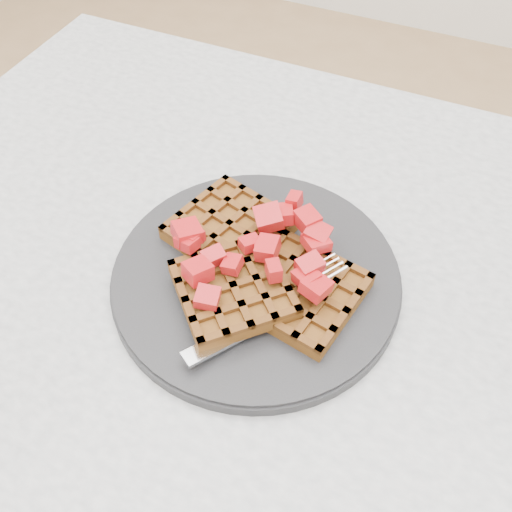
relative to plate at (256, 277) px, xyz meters
The scene contains 5 objects.
table 0.18m from the plate, ahead, with size 1.20×0.80×0.75m.
plate is the anchor object (origin of this frame).
waffles 0.02m from the plate, 87.49° to the right, with size 0.22×0.21×0.03m.
strawberry_pile 0.05m from the plate, 90.00° to the right, with size 0.15×0.15×0.02m, color #9D0007, non-canonical shape.
fork 0.06m from the plate, 44.76° to the right, with size 0.02×0.18×0.02m, color silver, non-canonical shape.
Camera 1 is at (0.01, -0.29, 1.20)m, focal length 40.00 mm.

